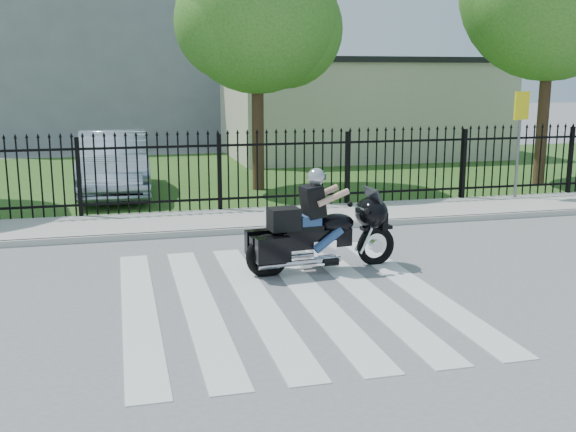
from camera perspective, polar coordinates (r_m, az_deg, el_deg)
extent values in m
plane|color=slate|center=(9.55, -0.33, -6.91)|extent=(120.00, 120.00, 0.00)
cube|color=#ADAAA3|center=(14.27, -5.15, -0.39)|extent=(40.00, 2.00, 0.12)
cube|color=#ADAAA3|center=(13.31, -4.47, -1.28)|extent=(40.00, 0.12, 0.12)
cube|color=#2D501B|center=(21.11, -8.18, 3.37)|extent=(40.00, 12.00, 0.02)
cube|color=black|center=(15.18, -5.77, 1.45)|extent=(26.00, 0.04, 0.05)
cube|color=black|center=(15.01, -5.87, 5.96)|extent=(26.00, 0.04, 0.05)
cylinder|color=#382316|center=(18.18, -2.58, 8.69)|extent=(0.32, 0.32, 4.16)
sphere|color=#2C6B1E|center=(18.23, -2.66, 16.88)|extent=(4.20, 4.20, 4.20)
cylinder|color=#382316|center=(20.45, 20.87, 9.19)|extent=(0.32, 0.32, 4.80)
cube|color=beige|center=(26.45, 6.16, 8.89)|extent=(10.00, 6.00, 3.50)
cube|color=black|center=(26.43, 6.25, 12.90)|extent=(10.20, 6.20, 0.20)
cube|color=gray|center=(34.91, -16.18, 16.19)|extent=(15.00, 10.00, 12.00)
torus|color=black|center=(11.18, 7.44, -2.52)|extent=(0.67, 0.19, 0.66)
torus|color=black|center=(10.48, -1.75, -3.39)|extent=(0.71, 0.21, 0.70)
cube|color=black|center=(10.68, 2.17, -1.93)|extent=(1.27, 0.35, 0.29)
ellipsoid|color=black|center=(10.78, 4.08, -0.62)|extent=(0.63, 0.44, 0.32)
cube|color=black|center=(10.57, 1.21, -1.05)|extent=(0.65, 0.37, 0.10)
cube|color=silver|center=(10.77, 2.88, -2.71)|extent=(0.41, 0.32, 0.29)
ellipsoid|color=black|center=(11.01, 7.07, 0.30)|extent=(0.58, 0.74, 0.52)
cube|color=black|center=(10.43, -0.36, -0.25)|extent=(0.49, 0.41, 0.35)
cube|color=navy|center=(10.59, 1.80, -0.40)|extent=(0.35, 0.32, 0.17)
sphere|color=#A6A8AD|center=(10.50, 2.41, 3.34)|extent=(0.28, 0.28, 0.28)
imported|color=#91A0B6|center=(18.15, -14.52, 4.37)|extent=(1.76, 4.94, 1.62)
cylinder|color=slate|center=(17.37, 18.90, 5.51)|extent=(0.07, 0.07, 2.46)
cube|color=yellow|center=(17.28, 19.17, 8.82)|extent=(0.53, 0.26, 0.67)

